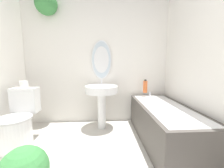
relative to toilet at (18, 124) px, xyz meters
name	(u,v)px	position (x,y,z in m)	size (l,w,h in m)	color
wall_back	(93,54)	(0.95, 0.80, 0.99)	(2.74, 0.36, 2.40)	silver
wall_right	(217,55)	(2.38, -0.38, 0.89)	(0.06, 2.43, 2.40)	silver
toilet	(18,124)	(0.00, 0.00, 0.00)	(0.42, 0.59, 0.76)	white
pedestal_sink	(102,95)	(1.11, 0.47, 0.28)	(0.55, 0.55, 0.85)	white
bathtub	(164,123)	(2.01, -0.01, -0.04)	(0.65, 1.48, 0.59)	#4C4742
shampoo_bottle	(145,87)	(1.91, 0.60, 0.39)	(0.08, 0.08, 0.24)	#DB6633
toilet_paper_roll	(24,84)	(0.00, 0.21, 0.50)	(0.11, 0.11, 0.10)	white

